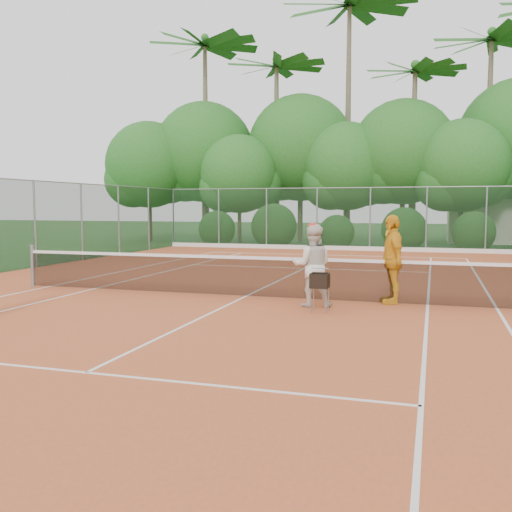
{
  "coord_description": "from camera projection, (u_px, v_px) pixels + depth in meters",
  "views": [
    {
      "loc": [
        4.19,
        -12.55,
        2.14
      ],
      "look_at": [
        0.65,
        -1.2,
        1.1
      ],
      "focal_mm": 40.0,
      "sensor_mm": 36.0,
      "label": 1
    }
  ],
  "objects": [
    {
      "name": "ball_hopper",
      "position": [
        320.0,
        281.0,
        11.36
      ],
      "size": [
        0.34,
        0.34,
        0.79
      ],
      "rotation": [
        0.0,
        0.0,
        0.03
      ],
      "color": "gray",
      "rests_on": "clay_court"
    },
    {
      "name": "player_center_grp",
      "position": [
        312.0,
        265.0,
        12.03
      ],
      "size": [
        0.96,
        0.82,
        1.78
      ],
      "color": "silver",
      "rests_on": "clay_court"
    },
    {
      "name": "player_yellow",
      "position": [
        392.0,
        259.0,
        12.4
      ],
      "size": [
        0.81,
        1.23,
        1.94
      ],
      "primitive_type": "imported",
      "rotation": [
        0.0,
        0.0,
        -1.25
      ],
      "color": "gold",
      "rests_on": "clay_court"
    },
    {
      "name": "tropical_treeline",
      "position": [
        384.0,
        153.0,
        31.72
      ],
      "size": [
        32.1,
        8.49,
        15.03
      ],
      "color": "brown",
      "rests_on": "ground"
    },
    {
      "name": "stray_ball_c",
      "position": [
        392.0,
        260.0,
        22.01
      ],
      "size": [
        0.07,
        0.07,
        0.07
      ],
      "primitive_type": "sphere",
      "color": "yellow",
      "rests_on": "clay_court"
    },
    {
      "name": "stray_ball_a",
      "position": [
        316.0,
        253.0,
        25.17
      ],
      "size": [
        0.07,
        0.07,
        0.07
      ],
      "primitive_type": "sphere",
      "color": "#C2E134",
      "rests_on": "clay_court"
    },
    {
      "name": "clay_court",
      "position": [
        245.0,
        297.0,
        13.36
      ],
      "size": [
        18.0,
        36.0,
        0.02
      ],
      "primitive_type": "cube",
      "color": "#C1582C",
      "rests_on": "ground"
    },
    {
      "name": "stray_ball_b",
      "position": [
        351.0,
        254.0,
        24.89
      ],
      "size": [
        0.07,
        0.07,
        0.07
      ],
      "primitive_type": "sphere",
      "color": "#B1C92E",
      "rests_on": "clay_court"
    },
    {
      "name": "court_markings",
      "position": [
        245.0,
        297.0,
        13.36
      ],
      "size": [
        11.03,
        23.83,
        0.01
      ],
      "color": "white",
      "rests_on": "clay_court"
    },
    {
      "name": "fence_back",
      "position": [
        343.0,
        219.0,
        27.49
      ],
      "size": [
        18.07,
        0.07,
        3.0
      ],
      "color": "#19381E",
      "rests_on": "clay_court"
    },
    {
      "name": "tennis_net",
      "position": [
        245.0,
        275.0,
        13.32
      ],
      "size": [
        11.97,
        0.1,
        1.1
      ],
      "color": "gray",
      "rests_on": "clay_court"
    },
    {
      "name": "ground",
      "position": [
        245.0,
        298.0,
        13.36
      ],
      "size": [
        120.0,
        120.0,
        0.0
      ],
      "primitive_type": "plane",
      "color": "#1F4819",
      "rests_on": "ground"
    }
  ]
}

